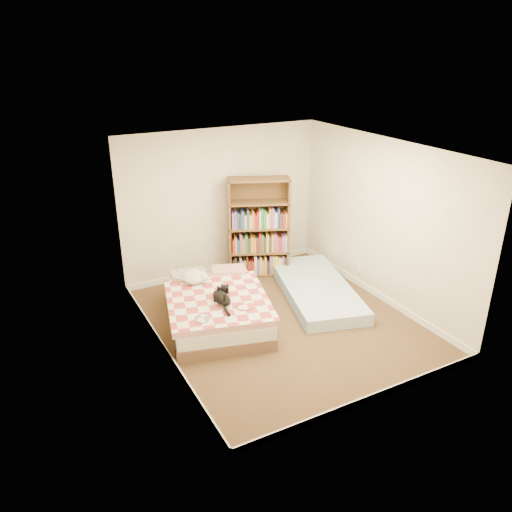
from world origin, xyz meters
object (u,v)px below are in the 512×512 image
bed (216,307)px  bookshelf (258,241)px  floor_mattress (316,289)px  black_cat (221,297)px  white_dog (194,277)px

bed → bookshelf: (1.31, 1.16, 0.38)m
bed → floor_mattress: 1.75m
bookshelf → floor_mattress: bookshelf is taller
bookshelf → floor_mattress: bearing=-46.8°
bookshelf → black_cat: bookshelf is taller
floor_mattress → black_cat: black_cat is taller
black_cat → white_dog: bearing=131.9°
white_dog → floor_mattress: bearing=-16.3°
floor_mattress → bed: bearing=-164.5°
bookshelf → black_cat: size_ratio=2.36×
floor_mattress → black_cat: (-1.77, -0.26, 0.43)m
bookshelf → floor_mattress: 1.35m
black_cat → white_dog: 0.73m
bookshelf → white_dog: size_ratio=4.46×
bed → bookshelf: bookshelf is taller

